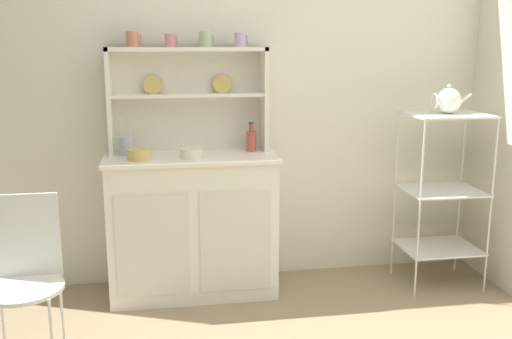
{
  "coord_description": "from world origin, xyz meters",
  "views": [
    {
      "loc": [
        -0.49,
        -2.03,
        1.52
      ],
      "look_at": [
        0.03,
        1.12,
        0.82
      ],
      "focal_mm": 40.78,
      "sensor_mm": 36.0,
      "label": 1
    }
  ],
  "objects_px": {
    "bakers_rack": "(442,183)",
    "porcelain_teapot": "(448,101)",
    "utensil_jar": "(126,146)",
    "wire_chair": "(24,270)",
    "hutch_cabinet": "(193,224)",
    "cup_terracotta_0": "(133,39)",
    "jam_bottle": "(251,140)",
    "bowl_mixing_large": "(139,154)",
    "hutch_shelf_unit": "(188,91)"
  },
  "relations": [
    {
      "from": "hutch_shelf_unit",
      "to": "porcelain_teapot",
      "type": "relative_size",
      "value": 3.86
    },
    {
      "from": "jam_bottle",
      "to": "porcelain_teapot",
      "type": "bearing_deg",
      "value": -9.63
    },
    {
      "from": "hutch_cabinet",
      "to": "jam_bottle",
      "type": "relative_size",
      "value": 5.62
    },
    {
      "from": "wire_chair",
      "to": "porcelain_teapot",
      "type": "relative_size",
      "value": 3.45
    },
    {
      "from": "bakers_rack",
      "to": "porcelain_teapot",
      "type": "relative_size",
      "value": 4.45
    },
    {
      "from": "hutch_cabinet",
      "to": "hutch_shelf_unit",
      "type": "bearing_deg",
      "value": 90.0
    },
    {
      "from": "hutch_cabinet",
      "to": "cup_terracotta_0",
      "type": "bearing_deg",
      "value": 158.6
    },
    {
      "from": "hutch_cabinet",
      "to": "bakers_rack",
      "type": "xyz_separation_m",
      "value": [
        1.55,
        -0.11,
        0.22
      ]
    },
    {
      "from": "hutch_shelf_unit",
      "to": "jam_bottle",
      "type": "xyz_separation_m",
      "value": [
        0.38,
        -0.08,
        -0.3
      ]
    },
    {
      "from": "jam_bottle",
      "to": "hutch_cabinet",
      "type": "bearing_deg",
      "value": -167.08
    },
    {
      "from": "hutch_cabinet",
      "to": "porcelain_teapot",
      "type": "xyz_separation_m",
      "value": [
        1.55,
        -0.11,
        0.73
      ]
    },
    {
      "from": "hutch_shelf_unit",
      "to": "cup_terracotta_0",
      "type": "bearing_deg",
      "value": -172.68
    },
    {
      "from": "bakers_rack",
      "to": "utensil_jar",
      "type": "distance_m",
      "value": 1.96
    },
    {
      "from": "cup_terracotta_0",
      "to": "hutch_cabinet",
      "type": "bearing_deg",
      "value": -21.4
    },
    {
      "from": "cup_terracotta_0",
      "to": "porcelain_teapot",
      "type": "height_order",
      "value": "cup_terracotta_0"
    },
    {
      "from": "hutch_shelf_unit",
      "to": "wire_chair",
      "type": "distance_m",
      "value": 1.44
    },
    {
      "from": "bakers_rack",
      "to": "porcelain_teapot",
      "type": "bearing_deg",
      "value": 180.0
    },
    {
      "from": "hutch_cabinet",
      "to": "bowl_mixing_large",
      "type": "bearing_deg",
      "value": -166.14
    },
    {
      "from": "bakers_rack",
      "to": "bowl_mixing_large",
      "type": "height_order",
      "value": "bakers_rack"
    },
    {
      "from": "hutch_shelf_unit",
      "to": "bakers_rack",
      "type": "height_order",
      "value": "hutch_shelf_unit"
    },
    {
      "from": "hutch_cabinet",
      "to": "utensil_jar",
      "type": "height_order",
      "value": "utensil_jar"
    },
    {
      "from": "jam_bottle",
      "to": "utensil_jar",
      "type": "height_order",
      "value": "utensil_jar"
    },
    {
      "from": "wire_chair",
      "to": "cup_terracotta_0",
      "type": "distance_m",
      "value": 1.46
    },
    {
      "from": "wire_chair",
      "to": "jam_bottle",
      "type": "xyz_separation_m",
      "value": [
        1.18,
        0.88,
        0.42
      ]
    },
    {
      "from": "hutch_cabinet",
      "to": "bakers_rack",
      "type": "bearing_deg",
      "value": -4.17
    },
    {
      "from": "bakers_rack",
      "to": "wire_chair",
      "type": "height_order",
      "value": "bakers_rack"
    },
    {
      "from": "wire_chair",
      "to": "cup_terracotta_0",
      "type": "bearing_deg",
      "value": 60.33
    },
    {
      "from": "bakers_rack",
      "to": "cup_terracotta_0",
      "type": "height_order",
      "value": "cup_terracotta_0"
    },
    {
      "from": "porcelain_teapot",
      "to": "bowl_mixing_large",
      "type": "bearing_deg",
      "value": 178.77
    },
    {
      "from": "utensil_jar",
      "to": "porcelain_teapot",
      "type": "distance_m",
      "value": 1.95
    },
    {
      "from": "bakers_rack",
      "to": "wire_chair",
      "type": "distance_m",
      "value": 2.46
    },
    {
      "from": "wire_chair",
      "to": "bowl_mixing_large",
      "type": "height_order",
      "value": "bowl_mixing_large"
    },
    {
      "from": "hutch_cabinet",
      "to": "bowl_mixing_large",
      "type": "xyz_separation_m",
      "value": [
        -0.3,
        -0.07,
        0.45
      ]
    },
    {
      "from": "jam_bottle",
      "to": "hutch_shelf_unit",
      "type": "bearing_deg",
      "value": 168.56
    },
    {
      "from": "wire_chair",
      "to": "utensil_jar",
      "type": "relative_size",
      "value": 3.63
    },
    {
      "from": "bakers_rack",
      "to": "utensil_jar",
      "type": "bearing_deg",
      "value": 174.35
    },
    {
      "from": "wire_chair",
      "to": "hutch_cabinet",
      "type": "bearing_deg",
      "value": 43.18
    },
    {
      "from": "porcelain_teapot",
      "to": "hutch_cabinet",
      "type": "bearing_deg",
      "value": 175.83
    },
    {
      "from": "hutch_cabinet",
      "to": "jam_bottle",
      "type": "bearing_deg",
      "value": 12.92
    },
    {
      "from": "utensil_jar",
      "to": "cup_terracotta_0",
      "type": "bearing_deg",
      "value": 34.73
    },
    {
      "from": "bowl_mixing_large",
      "to": "utensil_jar",
      "type": "relative_size",
      "value": 0.59
    },
    {
      "from": "bowl_mixing_large",
      "to": "hutch_cabinet",
      "type": "bearing_deg",
      "value": 13.86
    },
    {
      "from": "porcelain_teapot",
      "to": "jam_bottle",
      "type": "bearing_deg",
      "value": 170.37
    },
    {
      "from": "hutch_cabinet",
      "to": "wire_chair",
      "type": "bearing_deg",
      "value": -135.42
    },
    {
      "from": "jam_bottle",
      "to": "wire_chair",
      "type": "bearing_deg",
      "value": -143.34
    },
    {
      "from": "wire_chair",
      "to": "jam_bottle",
      "type": "height_order",
      "value": "jam_bottle"
    },
    {
      "from": "hutch_shelf_unit",
      "to": "jam_bottle",
      "type": "bearing_deg",
      "value": -11.44
    },
    {
      "from": "wire_chair",
      "to": "porcelain_teapot",
      "type": "xyz_separation_m",
      "value": [
        2.36,
        0.68,
        0.66
      ]
    },
    {
      "from": "porcelain_teapot",
      "to": "utensil_jar",
      "type": "bearing_deg",
      "value": 174.34
    },
    {
      "from": "hutch_shelf_unit",
      "to": "utensil_jar",
      "type": "bearing_deg",
      "value": -167.33
    }
  ]
}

